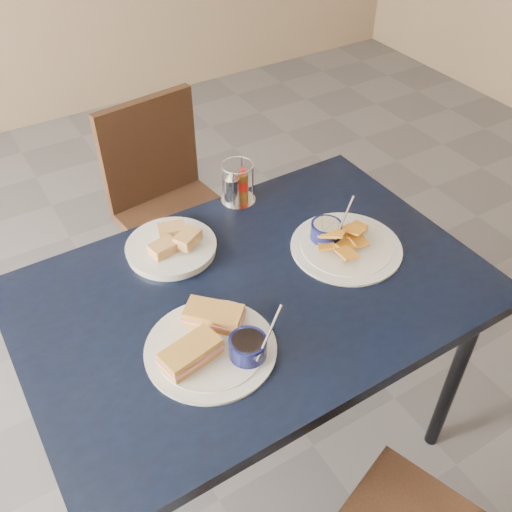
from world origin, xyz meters
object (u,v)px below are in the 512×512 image
sandwich_plate (214,342)px  plantain_plate (340,242)px  bread_basket (172,246)px  chair_far (168,193)px  condiment_caddy (236,186)px  dining_table (254,305)px

sandwich_plate → plantain_plate: size_ratio=1.01×
sandwich_plate → bread_basket: size_ratio=1.28×
plantain_plate → sandwich_plate: bearing=-163.7°
sandwich_plate → plantain_plate: (0.49, 0.14, -0.01)m
chair_far → condiment_caddy: bearing=-85.6°
dining_table → chair_far: (0.12, 0.86, -0.19)m
plantain_plate → bread_basket: 0.48m
chair_far → condiment_caddy: 0.59m
bread_basket → condiment_caddy: (0.28, 0.12, 0.04)m
dining_table → plantain_plate: (0.30, 0.02, 0.08)m
plantain_plate → condiment_caddy: (-0.14, 0.35, 0.04)m
bread_basket → condiment_caddy: 0.30m
sandwich_plate → bread_basket: (0.07, 0.37, -0.00)m
sandwich_plate → plantain_plate: same height
bread_basket → plantain_plate: bearing=-28.7°
plantain_plate → condiment_caddy: condiment_caddy is taller
dining_table → condiment_caddy: condiment_caddy is taller
sandwich_plate → plantain_plate: 0.51m
chair_far → sandwich_plate: (-0.30, -0.99, 0.28)m
sandwich_plate → condiment_caddy: 0.60m
dining_table → bread_basket: (-0.12, 0.25, 0.08)m
dining_table → sandwich_plate: 0.24m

